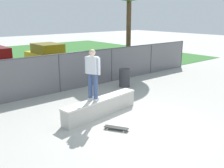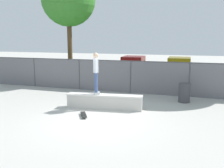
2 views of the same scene
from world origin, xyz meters
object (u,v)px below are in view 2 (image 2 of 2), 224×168
object	(u,v)px
concrete_ledge	(104,102)
tree_near_left	(69,0)
skateboard	(84,115)
car_yellow	(179,68)
trash_bin	(184,93)
car_red	(133,67)
skateboarder	(96,71)

from	to	relation	value
concrete_ledge	tree_near_left	distance (m)	8.90
skateboard	car_yellow	xyz separation A→B (m)	(2.95, 10.67, 0.77)
skateboard	car_yellow	distance (m)	11.09
skateboard	trash_bin	bearing A→B (deg)	44.80
car_yellow	trash_bin	world-z (taller)	car_yellow
tree_near_left	car_red	bearing A→B (deg)	47.93
tree_near_left	trash_bin	size ratio (longest dim) A/B	8.05
car_yellow	trash_bin	xyz separation A→B (m)	(0.73, -7.02, -0.38)
skateboarder	car_yellow	xyz separation A→B (m)	(2.92, 9.38, -0.81)
skateboarder	skateboard	distance (m)	2.04
car_red	trash_bin	xyz separation A→B (m)	(4.29, -7.12, -0.38)
skateboarder	skateboard	size ratio (longest dim) A/B	2.30
tree_near_left	skateboarder	bearing A→B (deg)	-53.21
concrete_ledge	car_yellow	world-z (taller)	car_yellow
car_yellow	trash_bin	size ratio (longest dim) A/B	4.60
car_yellow	car_red	bearing A→B (deg)	178.35
car_red	car_yellow	world-z (taller)	same
concrete_ledge	trash_bin	distance (m)	4.02
skateboard	tree_near_left	distance (m)	9.74
car_red	skateboarder	bearing A→B (deg)	-86.12
concrete_ledge	car_red	world-z (taller)	car_red
skateboard	trash_bin	distance (m)	5.19
car_red	car_yellow	distance (m)	3.56
tree_near_left	trash_bin	bearing A→B (deg)	-22.36
skateboarder	car_yellow	world-z (taller)	skateboarder
trash_bin	car_yellow	bearing A→B (deg)	95.92
tree_near_left	trash_bin	distance (m)	9.89
skateboarder	tree_near_left	xyz separation A→B (m)	(-4.17, 5.57, 3.96)
trash_bin	concrete_ledge	bearing A→B (deg)	-144.69
skateboard	car_yellow	bearing A→B (deg)	74.56
car_red	skateboard	bearing A→B (deg)	-86.74
tree_near_left	trash_bin	world-z (taller)	tree_near_left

